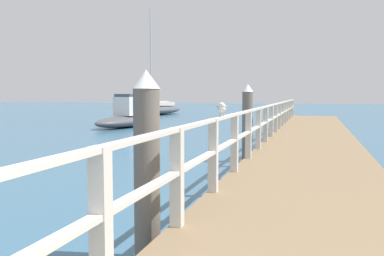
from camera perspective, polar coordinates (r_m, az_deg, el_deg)
The scene contains 7 objects.
pier_deck at distance 13.51m, azimuth 15.87°, elevation -2.22°, with size 2.62×26.76×0.46m, color #846B4C.
pier_railing at distance 13.50m, azimuth 10.72°, elevation 1.51°, with size 0.12×25.28×1.01m.
dock_piling_near at distance 4.52m, azimuth -6.15°, elevation -5.13°, with size 0.29×0.29×2.06m.
dock_piling_far at distance 11.15m, azimuth 7.53°, elevation 0.68°, with size 0.29×0.29×2.06m.
seagull_foreground at distance 6.23m, azimuth 4.07°, elevation 2.79°, with size 0.22×0.47×0.21m.
boat_1 at distance 36.25m, azimuth -5.15°, elevation 2.51°, with size 4.18×7.95×9.02m.
boat_2 at distance 23.26m, azimuth -8.67°, elevation 1.63°, with size 2.40×5.33×1.80m.
Camera 1 is at (0.10, -0.04, 1.80)m, focal length 39.30 mm.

